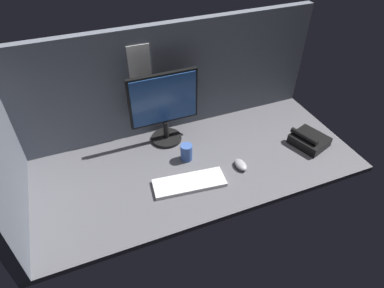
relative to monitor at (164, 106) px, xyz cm
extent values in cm
cube|color=#515156|center=(7.05, -25.13, -25.16)|extent=(180.00, 80.00, 3.00)
cube|color=#565B66|center=(7.05, 12.37, 8.71)|extent=(180.00, 5.00, 64.74)
cube|color=white|center=(-9.25, 9.57, 23.96)|extent=(11.95, 0.40, 17.68)
cylinder|color=black|center=(0.00, -0.63, -22.76)|extent=(18.00, 18.00, 1.80)
cylinder|color=black|center=(0.00, -0.63, -16.36)|extent=(3.20, 3.20, 11.00)
cube|color=black|center=(0.00, 0.37, 4.34)|extent=(39.29, 2.40, 30.40)
cube|color=#264C8C|center=(0.00, -1.03, 4.34)|extent=(36.89, 0.60, 28.00)
cube|color=silver|center=(-0.75, -39.88, -22.66)|extent=(38.25, 17.17, 2.00)
ellipsoid|color=#99999E|center=(29.72, -38.37, -21.96)|extent=(5.93, 9.79, 3.40)
cylinder|color=#38569E|center=(4.89, -21.26, -18.80)|extent=(6.57, 6.57, 9.73)
cube|color=black|center=(76.15, -35.97, -20.86)|extent=(22.21, 23.46, 5.60)
cylinder|color=black|center=(71.47, -35.97, -16.46)|extent=(8.53, 17.22, 3.20)
camera|label=1|loc=(-43.09, -149.51, 102.14)|focal=31.06mm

